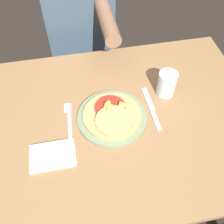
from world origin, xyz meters
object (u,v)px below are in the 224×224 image
Objects in this scene: plate at (112,117)px; person_diner at (81,25)px; pizza at (112,115)px; dining_table at (104,137)px; drinking_glass at (167,84)px; knife at (152,109)px; fork at (69,118)px.

person_diner is at bearing 93.69° from plate.
plate is at bearing 94.33° from pizza.
dining_table is at bearing -165.65° from plate.
dining_table is 0.14m from pizza.
plate is 2.53× the size of drinking_glass.
person_diner reaches higher than pizza.
pizza reaches higher than dining_table.
knife is at bearing -72.40° from person_diner.
pizza is 0.18× the size of person_diner.
knife is at bearing 6.61° from pizza.
plate is at bearing -11.00° from fork.
pizza is (0.00, -0.00, 0.02)m from plate.
pizza is at bearing -86.30° from person_diner.
dining_table is 5.58× the size of pizza.
pizza is 0.17m from fork.
fork is 0.14× the size of person_diner.
drinking_glass reaches higher than pizza.
plate is at bearing -86.31° from person_diner.
fork is at bearing -172.07° from drinking_glass.
person_diner is at bearing 107.60° from knife.
person_diner is at bearing 79.22° from fork.
fork is 0.65m from person_diner.
plate reaches higher than knife.
person_diner is at bearing 116.26° from drinking_glass.
knife is 0.69m from person_diner.
person_diner is (-0.01, 0.68, 0.09)m from dining_table.
knife is 2.06× the size of drinking_glass.
fork is 0.42m from drinking_glass.
knife is 0.12m from drinking_glass.
plate is 0.17m from fork.
drinking_glass reaches higher than dining_table.
drinking_glass is 0.65m from person_diner.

